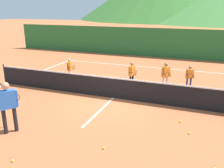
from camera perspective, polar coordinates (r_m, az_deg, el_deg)
The scene contains 16 objects.
ground_plane at distance 10.93m, azimuth 0.28°, elevation -3.33°, with size 120.00×120.00×0.00m, color #BC6038.
line_baseline_far at distance 16.78m, azimuth 7.97°, elevation 4.03°, with size 12.07×0.08×0.01m, color white.
line_sideline_west at distance 14.11m, azimuth -23.31°, elevation 0.10°, with size 0.08×12.51×0.01m, color white.
line_service_center at distance 10.93m, azimuth 0.28°, elevation -3.31°, with size 0.08×6.10×0.01m, color white.
tennis_net at distance 10.76m, azimuth 0.28°, elevation -0.85°, with size 12.51×0.08×1.05m.
instructor at distance 8.35m, azimuth -23.48°, elevation -4.09°, with size 0.60×0.83×1.72m.
student_0 at distance 13.47m, azimuth -9.94°, elevation 3.88°, with size 0.51×0.56×1.27m.
student_1 at distance 12.14m, azimuth 4.74°, elevation 2.76°, with size 0.42×0.69×1.34m.
student_2 at distance 12.06m, azimuth 12.60°, elevation 2.40°, with size 0.46×0.73×1.37m.
student_3 at distance 12.45m, azimuth 17.89°, elevation 1.94°, with size 0.46×0.65×1.20m.
tennis_ball_2 at distance 8.35m, azimuth 17.82°, elevation -11.00°, with size 0.07×0.07×0.07m, color yellow.
tennis_ball_4 at distance 6.96m, azimuth 23.20°, elevation -17.92°, with size 0.07×0.07×0.07m, color yellow.
tennis_ball_6 at distance 7.23m, azimuth -2.02°, elevation -14.91°, with size 0.07×0.07×0.07m, color yellow.
tennis_ball_7 at distance 9.02m, azimuth 15.92°, elevation -8.58°, with size 0.07×0.07×0.07m, color yellow.
tennis_ball_8 at distance 7.22m, azimuth -22.47°, elevation -16.46°, with size 0.07×0.07×0.07m, color yellow.
windscreen_fence at distance 20.20m, azimuth 10.61°, elevation 9.60°, with size 26.55×0.08×2.34m, color #286B33.
Camera 1 is at (3.59, -9.55, 3.93)m, focal length 38.60 mm.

